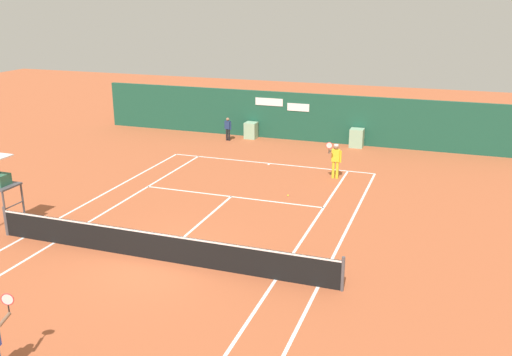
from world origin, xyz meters
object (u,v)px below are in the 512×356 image
object	(u,v)px
player_on_baseline	(335,158)
tennis_ball_near_service_line	(288,195)
ball_kid_centre_post	(228,127)
umpire_chair	(0,182)

from	to	relation	value
player_on_baseline	tennis_ball_near_service_line	bearing A→B (deg)	64.60
ball_kid_centre_post	tennis_ball_near_service_line	xyz separation A→B (m)	(6.08, -8.20, -0.76)
umpire_chair	player_on_baseline	bearing A→B (deg)	134.58
umpire_chair	ball_kid_centre_post	world-z (taller)	umpire_chair
umpire_chair	player_on_baseline	size ratio (longest dim) A/B	1.49
ball_kid_centre_post	tennis_ball_near_service_line	size ratio (longest dim) A/B	20.19
umpire_chair	ball_kid_centre_post	distance (m)	15.26
tennis_ball_near_service_line	umpire_chair	bearing A→B (deg)	-141.93
umpire_chair	tennis_ball_near_service_line	size ratio (longest dim) A/B	40.57
umpire_chair	tennis_ball_near_service_line	bearing A→B (deg)	128.07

